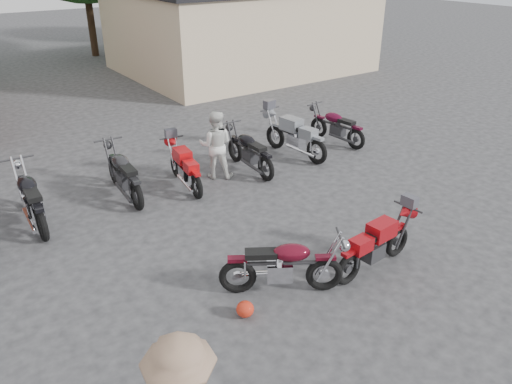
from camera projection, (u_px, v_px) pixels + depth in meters
ground at (312, 303)px, 7.99m from camera, size 90.00×90.00×0.00m
stucco_building at (240, 30)px, 22.61m from camera, size 10.00×8.00×3.50m
vintage_motorcycle at (284, 262)px, 8.02m from camera, size 2.00×1.59×1.14m
sportbike at (376, 242)px, 8.63m from camera, size 1.89×0.76×1.07m
helmet at (245, 309)px, 7.66m from camera, size 0.29×0.29×0.26m
person_light at (216, 145)px, 12.02m from camera, size 1.03×0.99×1.67m
row_bike_2 at (30, 196)px, 10.05m from camera, size 0.77×2.16×1.24m
row_bike_3 at (123, 171)px, 11.18m from camera, size 0.80×2.12×1.21m
row_bike_4 at (185, 165)px, 11.65m from camera, size 0.84×1.93×1.08m
row_bike_5 at (249, 149)px, 12.50m from camera, size 0.73×2.01×1.16m
row_bike_6 at (294, 134)px, 13.39m from camera, size 0.97×2.21×1.24m
row_bike_7 at (336, 124)px, 14.31m from camera, size 0.85×1.97×1.11m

